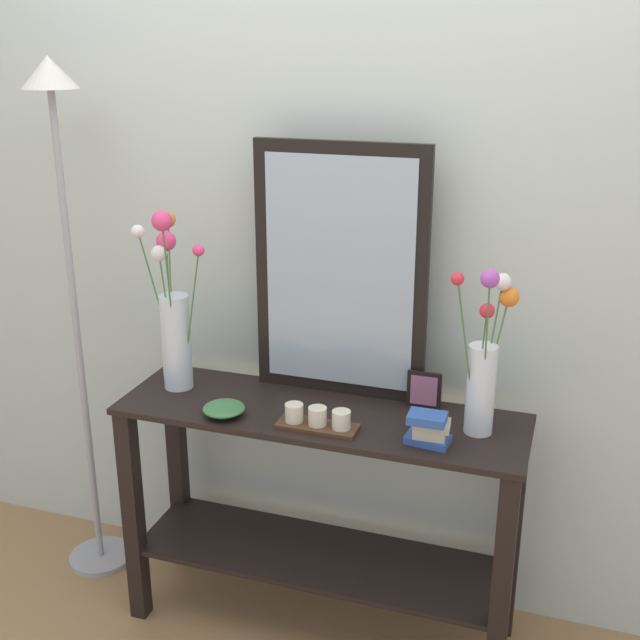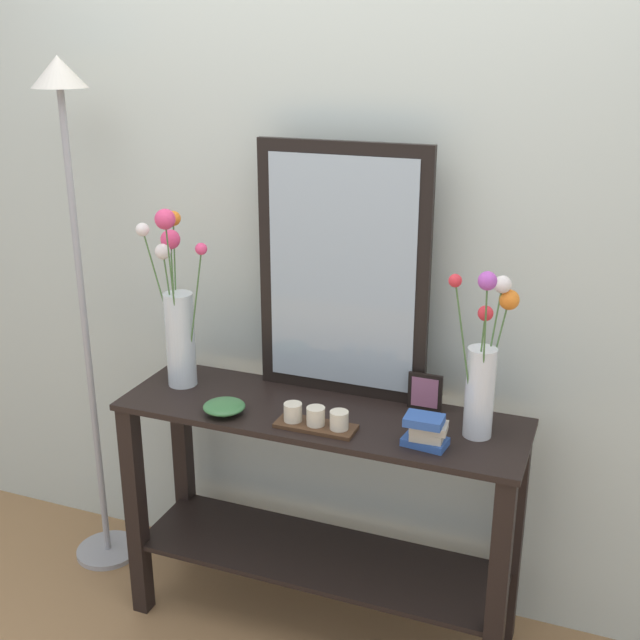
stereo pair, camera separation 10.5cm
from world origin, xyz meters
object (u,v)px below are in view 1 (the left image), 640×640
candle_tray (318,420)px  book_stack (429,429)px  console_table (320,495)px  floor_lamp (68,244)px  mirror_leaning (340,273)px  vase_right (484,367)px  picture_frame_small (424,390)px  tall_vase_left (174,318)px  decorative_bowl (224,409)px

candle_tray → book_stack: bearing=1.6°
console_table → floor_lamp: floor_lamp is taller
mirror_leaning → floor_lamp: (-0.93, -0.10, 0.04)m
vase_right → book_stack: size_ratio=3.94×
mirror_leaning → vase_right: mirror_leaning is taller
candle_tray → floor_lamp: size_ratio=0.13×
console_table → book_stack: size_ratio=9.67×
book_stack → picture_frame_small: bearing=105.1°
candle_tray → tall_vase_left: bearing=166.2°
picture_frame_small → decorative_bowl: picture_frame_small is taller
vase_right → candle_tray: 0.51m
floor_lamp → console_table: bearing=-4.2°
mirror_leaning → tall_vase_left: (-0.52, -0.14, -0.16)m
candle_tray → picture_frame_small: (0.27, 0.24, 0.03)m
console_table → candle_tray: candle_tray is taller
mirror_leaning → book_stack: (0.35, -0.26, -0.36)m
decorative_bowl → floor_lamp: (-0.64, 0.19, 0.42)m
tall_vase_left → decorative_bowl: size_ratio=4.68×
candle_tray → book_stack: 0.33m
picture_frame_small → vase_right: bearing=-30.7°
decorative_bowl → book_stack: 0.64m
candle_tray → console_table: bearing=104.7°
tall_vase_left → vase_right: 1.00m
decorative_bowl → floor_lamp: 0.79m
console_table → floor_lamp: bearing=175.8°
mirror_leaning → candle_tray: bearing=-86.4°
floor_lamp → mirror_leaning: bearing=6.0°
mirror_leaning → candle_tray: 0.47m
picture_frame_small → decorative_bowl: bearing=-156.2°
vase_right → console_table: bearing=-177.7°
vase_right → book_stack: vase_right is taller
tall_vase_left → candle_tray: tall_vase_left is taller
console_table → decorative_bowl: 0.44m
console_table → picture_frame_small: (0.30, 0.13, 0.36)m
console_table → candle_tray: bearing=-75.3°
picture_frame_small → decorative_bowl: 0.63m
candle_tray → decorative_bowl: 0.30m
console_table → vase_right: 0.71m
vase_right → decorative_bowl: (-0.76, -0.14, -0.18)m
console_table → mirror_leaning: (0.01, 0.16, 0.71)m
book_stack → candle_tray: bearing=-178.4°
tall_vase_left → vase_right: tall_vase_left is taller
console_table → floor_lamp: (-0.92, 0.07, 0.75)m
mirror_leaning → picture_frame_small: size_ratio=6.76×
mirror_leaning → decorative_bowl: bearing=-135.0°
console_table → picture_frame_small: bearing=23.9°
vase_right → picture_frame_small: 0.27m
vase_right → floor_lamp: size_ratio=0.28×
console_table → vase_right: bearing=2.3°
vase_right → decorative_bowl: size_ratio=3.98×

